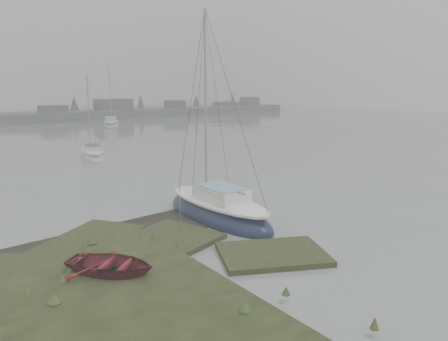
% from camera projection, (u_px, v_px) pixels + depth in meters
% --- Properties ---
extents(ground, '(160.00, 160.00, 0.00)m').
position_uv_depth(ground, '(35.00, 150.00, 38.57)').
color(ground, gray).
rests_on(ground, ground).
extents(far_shoreline, '(60.00, 8.00, 4.15)m').
position_uv_depth(far_shoreline, '(148.00, 112.00, 79.20)').
color(far_shoreline, '#4C4F51').
rests_on(far_shoreline, ground).
extents(sailboat_main, '(2.33, 6.75, 9.46)m').
position_uv_depth(sailboat_main, '(218.00, 212.00, 18.83)').
color(sailboat_main, '#111A34').
rests_on(sailboat_main, ground).
extents(sailboat_white, '(2.70, 5.24, 7.06)m').
position_uv_depth(sailboat_white, '(93.00, 155.00, 34.24)').
color(sailboat_white, silver).
rests_on(sailboat_white, ground).
extents(sailboat_far_b, '(4.61, 6.60, 8.93)m').
position_uv_depth(sailboat_far_b, '(111.00, 125.00, 59.74)').
color(sailboat_far_b, '#A0A6A9').
rests_on(sailboat_far_b, ground).
extents(dinghy, '(3.17, 3.27, 0.55)m').
position_uv_depth(dinghy, '(111.00, 264.00, 12.84)').
color(dinghy, maroon).
rests_on(dinghy, marsh_bank).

